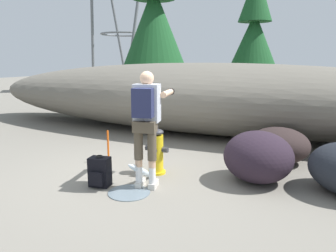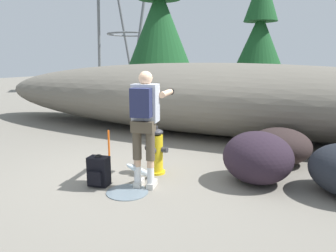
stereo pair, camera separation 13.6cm
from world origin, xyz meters
The scene contains 11 objects.
ground_plane centered at (0.00, 0.00, -0.02)m, with size 56.00×56.00×0.04m, color slate.
dirt_embankment centered at (0.00, 3.64, 0.89)m, with size 13.63×3.20×1.78m, color #666056.
fire_hydrant centered at (0.24, 0.25, 0.37)m, with size 0.39×0.34×0.80m.
hydrant_water_jet centered at (0.24, -0.40, 0.14)m, with size 0.60×1.07×0.51m.
utility_worker centered at (0.35, -0.30, 1.08)m, with size 0.64×1.03×1.69m.
spare_backpack centered at (-0.29, -0.59, 0.22)m, with size 0.33×0.32×0.47m.
boulder_mid centered at (2.01, 1.70, 0.32)m, with size 1.10×1.10×0.65m, color #2C2120.
boulder_small centered at (1.82, 0.56, 0.40)m, with size 1.04×1.07×0.79m, color #281D28.
pine_tree_far_left centered at (-3.90, 8.53, 3.86)m, with size 2.80×2.80×7.22m.
pine_tree_left centered at (0.17, 9.41, 3.01)m, with size 2.06×2.06×5.36m.
survey_stake centered at (-0.82, 0.41, 0.30)m, with size 0.04×0.04×0.60m, color #E55914.
Camera 2 is at (2.61, -4.29, 1.84)m, focal length 34.61 mm.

